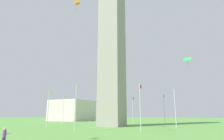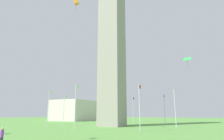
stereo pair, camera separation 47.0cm
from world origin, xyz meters
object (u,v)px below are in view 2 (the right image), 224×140
at_px(flagpole_ne, 97,109).
at_px(flagpole_sw, 140,105).
at_px(person_purple_shirt, 2,137).
at_px(flagpole_n, 133,109).
at_px(flagpole_s, 75,105).
at_px(kite_green_diamond, 187,59).
at_px(kite_orange_box, 76,1).
at_px(flagpole_w, 175,106).
at_px(flagpole_nw, 165,108).
at_px(flagpole_e, 64,108).
at_px(obelisk_monument, 112,29).
at_px(flagpole_se, 48,107).
at_px(distant_building, 81,111).

distance_m(flagpole_ne, flagpole_sw, 30.04).
bearing_deg(person_purple_shirt, flagpole_n, -21.15).
bearing_deg(flagpole_s, kite_green_diamond, -59.46).
xyz_separation_m(person_purple_shirt, kite_orange_box, (15.66, 4.19, 23.98)).
bearing_deg(person_purple_shirt, flagpole_s, -12.39).
xyz_separation_m(flagpole_w, flagpole_nw, (10.62, 4.40, 0.00)).
height_order(flagpole_s, flagpole_w, same).
bearing_deg(flagpole_nw, flagpole_e, 112.50).
height_order(obelisk_monument, flagpole_se, obelisk_monument).
bearing_deg(flagpole_se, kite_orange_box, -117.35).
xyz_separation_m(flagpole_n, flagpole_nw, (-4.40, -10.62, 0.00)).
xyz_separation_m(flagpole_n, flagpole_sw, (-25.64, -10.62, 0.00)).
distance_m(obelisk_monument, flagpole_s, 25.58).
distance_m(obelisk_monument, flagpole_w, 25.61).
bearing_deg(flagpole_e, flagpole_ne, -22.50).
distance_m(obelisk_monument, kite_green_diamond, 22.33).
xyz_separation_m(flagpole_sw, distant_building, (45.18, 43.93, -0.09)).
bearing_deg(flagpole_se, flagpole_ne, -0.00).
xyz_separation_m(obelisk_monument, flagpole_ne, (10.68, 10.62, -20.75)).
bearing_deg(obelisk_monument, flagpole_w, -89.78).
bearing_deg(flagpole_ne, person_purple_shirt, -160.84).
relative_size(flagpole_se, kite_green_diamond, 3.38).
relative_size(flagpole_nw, person_purple_shirt, 4.88).
height_order(flagpole_sw, flagpole_w, same).
distance_m(flagpole_sw, person_purple_shirt, 22.39).
distance_m(flagpole_e, flagpole_sw, 27.75).
bearing_deg(person_purple_shirt, flagpole_w, -45.16).
bearing_deg(flagpole_e, person_purple_shirt, -148.94).
xyz_separation_m(flagpole_ne, flagpole_s, (-25.64, -10.62, 0.00)).
bearing_deg(flagpole_s, obelisk_monument, -0.00).
bearing_deg(flagpole_ne, flagpole_s, -157.50).
distance_m(flagpole_e, kite_green_diamond, 35.02).
distance_m(flagpole_s, person_purple_shirt, 17.58).
xyz_separation_m(obelisk_monument, flagpole_se, (-10.56, 10.62, -20.75)).
xyz_separation_m(flagpole_nw, kite_orange_box, (-26.68, 10.72, 20.31)).
relative_size(flagpole_ne, flagpole_e, 1.00).
bearing_deg(distant_building, flagpole_ne, -136.53).
distance_m(flagpole_s, kite_green_diamond, 23.38).
xyz_separation_m(flagpole_sw, flagpole_w, (10.62, -4.40, 0.00)).
relative_size(flagpole_ne, flagpole_w, 1.00).
xyz_separation_m(obelisk_monument, flagpole_n, (15.08, 0.00, -20.75)).
bearing_deg(flagpole_sw, distant_building, 44.20).
distance_m(flagpole_n, flagpole_ne, 11.49).
xyz_separation_m(flagpole_ne, flagpole_e, (-10.62, 4.40, 0.00)).
bearing_deg(flagpole_ne, flagpole_nw, -90.00).
bearing_deg(flagpole_w, flagpole_se, 112.50).
height_order(flagpole_e, flagpole_nw, same).
bearing_deg(flagpole_e, flagpole_nw, -67.50).
distance_m(flagpole_n, flagpole_nw, 11.49).
height_order(flagpole_n, flagpole_e, same).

